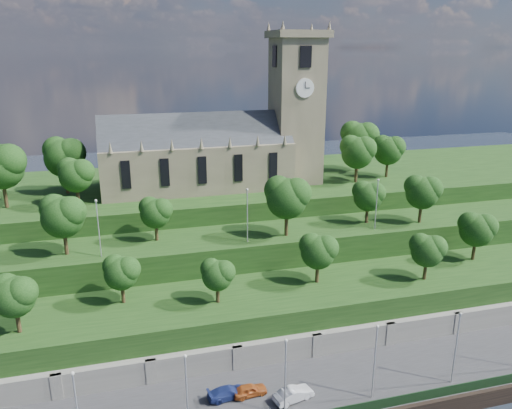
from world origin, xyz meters
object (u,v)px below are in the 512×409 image
object	(u,v)px
church	(223,144)
car_right	(228,392)
car_left	(250,390)
car_middle	(293,394)

from	to	relation	value
church	car_right	distance (m)	44.90
church	car_left	world-z (taller)	church
car_left	car_right	xyz separation A→B (m)	(-2.38, 0.23, -0.01)
car_right	car_left	bearing A→B (deg)	-101.84
car_left	car_right	size ratio (longest dim) A/B	0.86
church	car_middle	distance (m)	46.16
car_middle	car_left	bearing A→B (deg)	51.49
car_right	church	bearing A→B (deg)	-17.77
car_left	car_right	distance (m)	2.39
church	car_left	xyz separation A→B (m)	(-5.57, -39.69, -19.86)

